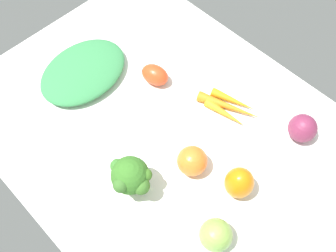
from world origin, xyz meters
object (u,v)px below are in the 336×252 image
object	(u,v)px
leafy_greens_clump	(83,71)
red_onion_near_basket	(303,128)
broccoli_head	(131,176)
roma_tomato	(155,75)
bell_pepper_orange	(240,182)
heirloom_tomato_orange	(192,161)
carrot_bunch	(230,107)
heirloom_tomato_green	(216,235)

from	to	relation	value
leafy_greens_clump	red_onion_near_basket	size ratio (longest dim) A/B	3.62
broccoli_head	roma_tomato	xyz separation A→B (cm)	(19.12, -25.60, -4.13)
bell_pepper_orange	red_onion_near_basket	world-z (taller)	bell_pepper_orange
leafy_greens_clump	red_onion_near_basket	bearing A→B (deg)	-153.25
red_onion_near_basket	heirloom_tomato_orange	world-z (taller)	heirloom_tomato_orange
carrot_bunch	broccoli_head	distance (cm)	33.46
bell_pepper_orange	heirloom_tomato_orange	xyz separation A→B (cm)	(11.45, 3.60, -0.69)
red_onion_near_basket	roma_tomato	bearing A→B (deg)	20.19
heirloom_tomato_green	broccoli_head	bearing A→B (deg)	12.15
heirloom_tomato_green	carrot_bunch	size ratio (longest dim) A/B	0.41
bell_pepper_orange	broccoli_head	bearing A→B (deg)	44.59
broccoli_head	carrot_bunch	bearing A→B (deg)	-92.76
heirloom_tomato_orange	leafy_greens_clump	bearing A→B (deg)	1.41
bell_pepper_orange	red_onion_near_basket	bearing A→B (deg)	-94.22
heirloom_tomato_green	roma_tomato	bearing A→B (deg)	-27.23
roma_tomato	heirloom_tomato_orange	size ratio (longest dim) A/B	1.07
heirloom_tomato_green	broccoli_head	distance (cm)	22.34
broccoli_head	roma_tomato	world-z (taller)	broccoli_head
bell_pepper_orange	heirloom_tomato_green	bearing A→B (deg)	107.78
leafy_greens_clump	broccoli_head	xyz separation A→B (cm)	(-34.33, 12.71, 4.76)
carrot_bunch	heirloom_tomato_green	bearing A→B (deg)	125.26
carrot_bunch	roma_tomato	xyz separation A→B (cm)	(20.71, 7.36, 1.40)
red_onion_near_basket	carrot_bunch	bearing A→B (deg)	20.92
red_onion_near_basket	heirloom_tomato_orange	bearing A→B (deg)	63.25
bell_pepper_orange	heirloom_tomato_orange	world-z (taller)	bell_pepper_orange
heirloom_tomato_green	bell_pepper_orange	bearing A→B (deg)	-72.22
leafy_greens_clump	heirloom_tomato_orange	xyz separation A→B (cm)	(-40.43, -0.99, 1.54)
heirloom_tomato_green	leafy_greens_clump	bearing A→B (deg)	-8.20
roma_tomato	bell_pepper_orange	bearing A→B (deg)	153.26
carrot_bunch	broccoli_head	bearing A→B (deg)	87.24
leafy_greens_clump	red_onion_near_basket	xyz separation A→B (cm)	(-53.54, -26.99, 1.46)
leafy_greens_clump	heirloom_tomato_green	distance (cm)	56.54
red_onion_near_basket	broccoli_head	world-z (taller)	broccoli_head
roma_tomato	leafy_greens_clump	bearing A→B (deg)	26.30
leafy_greens_clump	roma_tomato	bearing A→B (deg)	-139.72
leafy_greens_clump	heirloom_tomato_green	xyz separation A→B (cm)	(-55.94, 8.06, 1.51)
carrot_bunch	roma_tomato	world-z (taller)	roma_tomato
bell_pepper_orange	red_onion_near_basket	distance (cm)	22.47
bell_pepper_orange	red_onion_near_basket	size ratio (longest dim) A/B	1.22
bell_pepper_orange	broccoli_head	xyz separation A→B (cm)	(17.55, 17.30, 2.52)
bell_pepper_orange	heirloom_tomato_green	size ratio (longest dim) A/B	1.20
roma_tomato	heirloom_tomato_orange	world-z (taller)	heirloom_tomato_orange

